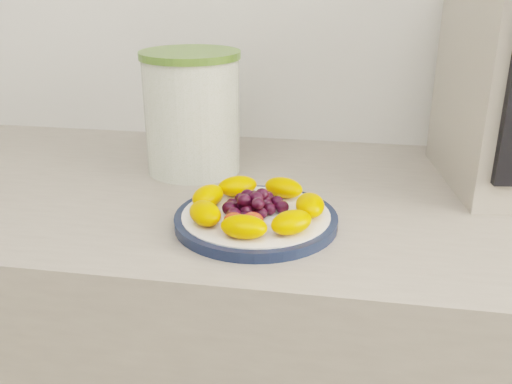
# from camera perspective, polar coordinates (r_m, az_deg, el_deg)

# --- Properties ---
(plate_rim) EXTENTS (0.23, 0.23, 0.01)m
(plate_rim) POSITION_cam_1_polar(r_m,az_deg,el_deg) (0.81, 0.00, -2.80)
(plate_rim) COLOR #121D37
(plate_rim) RESTS_ON counter
(plate_face) EXTENTS (0.21, 0.21, 0.02)m
(plate_face) POSITION_cam_1_polar(r_m,az_deg,el_deg) (0.81, 0.00, -2.73)
(plate_face) COLOR white
(plate_face) RESTS_ON counter
(canister) EXTENTS (0.21, 0.21, 0.20)m
(canister) POSITION_cam_1_polar(r_m,az_deg,el_deg) (1.00, -6.39, 7.58)
(canister) COLOR #475F1E
(canister) RESTS_ON counter
(canister_lid) EXTENTS (0.22, 0.22, 0.01)m
(canister_lid) POSITION_cam_1_polar(r_m,az_deg,el_deg) (0.98, -6.65, 13.49)
(canister_lid) COLOR #4A6D29
(canister_lid) RESTS_ON canister
(fruit_plate) EXTENTS (0.20, 0.20, 0.03)m
(fruit_plate) POSITION_cam_1_polar(r_m,az_deg,el_deg) (0.79, -0.30, -1.37)
(fruit_plate) COLOR #FF8800
(fruit_plate) RESTS_ON plate_face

